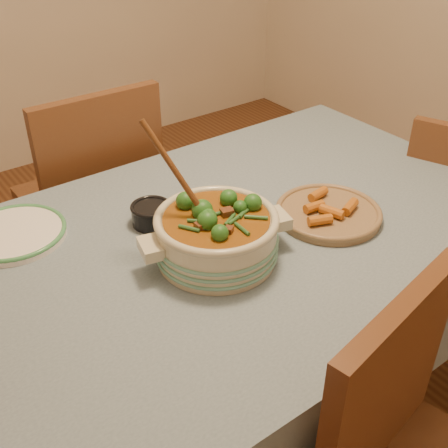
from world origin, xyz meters
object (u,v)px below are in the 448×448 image
dining_table (240,258)px  fried_plate (329,211)px  condiment_bowl (151,213)px  chair_far (95,194)px  white_plate (14,233)px  stew_casserole (216,232)px

dining_table → fried_plate: size_ratio=5.55×
condiment_bowl → chair_far: 0.63m
white_plate → condiment_bowl: size_ratio=2.71×
condiment_bowl → stew_casserole: bearing=-77.7°
white_plate → condiment_bowl: bearing=-25.9°
fried_plate → condiment_bowl: bearing=147.3°
dining_table → stew_casserole: size_ratio=4.25×
dining_table → white_plate: bearing=146.1°
stew_casserole → chair_far: (0.02, 0.82, -0.28)m
stew_casserole → condiment_bowl: (-0.05, 0.24, -0.04)m
condiment_bowl → fried_plate: condiment_bowl is taller
dining_table → white_plate: white_plate is taller
white_plate → chair_far: chair_far is taller
dining_table → condiment_bowl: (-0.17, 0.18, 0.13)m
white_plate → chair_far: 0.63m
condiment_bowl → white_plate: bearing=154.1°
dining_table → chair_far: 0.78m
fried_plate → stew_casserole: bearing=174.9°
white_plate → dining_table: bearing=-33.9°
dining_table → white_plate: (-0.51, 0.34, 0.10)m
condiment_bowl → chair_far: (0.08, 0.58, -0.24)m
dining_table → chair_far: bearing=97.4°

